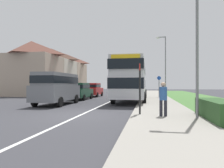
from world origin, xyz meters
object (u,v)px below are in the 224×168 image
(double_decker_bus, at_px, (131,78))
(parked_car_red, at_px, (93,89))
(pedestrian_at_stop, at_px, (163,97))
(bus_stop_sign, at_px, (140,85))
(street_lamp_mid, at_px, (165,62))
(street_lamp_near, at_px, (195,24))
(parked_van_grey, at_px, (57,86))
(cycle_route_sign, at_px, (159,86))
(parked_car_dark_green, at_px, (80,91))

(double_decker_bus, bearing_deg, parked_car_red, 130.73)
(pedestrian_at_stop, bearing_deg, bus_stop_sign, 156.47)
(double_decker_bus, height_order, street_lamp_mid, street_lamp_mid)
(bus_stop_sign, distance_m, street_lamp_near, 3.61)
(parked_van_grey, relative_size, pedestrian_at_stop, 3.02)
(parked_van_grey, height_order, pedestrian_at_stop, parked_van_grey)
(street_lamp_mid, bearing_deg, parked_car_red, -178.68)
(cycle_route_sign, relative_size, street_lamp_near, 0.35)
(parked_car_dark_green, bearing_deg, parked_car_red, 90.61)
(parked_car_dark_green, xyz_separation_m, street_lamp_near, (8.93, -10.75, 3.23))
(parked_car_dark_green, relative_size, street_lamp_mid, 0.57)
(parked_car_red, xyz_separation_m, bus_stop_sign, (6.61, -15.37, 0.59))
(parked_car_dark_green, distance_m, parked_car_red, 5.29)
(cycle_route_sign, xyz_separation_m, street_lamp_near, (0.73, -14.28, 2.74))
(double_decker_bus, bearing_deg, cycle_route_sign, 58.74)
(parked_van_grey, height_order, street_lamp_near, street_lamp_near)
(parked_car_red, relative_size, pedestrian_at_stop, 2.45)
(pedestrian_at_stop, height_order, bus_stop_sign, bus_stop_sign)
(parked_car_dark_green, height_order, bus_stop_sign, bus_stop_sign)
(street_lamp_near, bearing_deg, parked_van_grey, 148.74)
(parked_van_grey, relative_size, street_lamp_mid, 0.68)
(bus_stop_sign, bearing_deg, parked_car_red, 113.27)
(bus_stop_sign, distance_m, street_lamp_mid, 16.00)
(double_decker_bus, bearing_deg, parked_car_dark_green, 168.93)
(street_lamp_near, bearing_deg, cycle_route_sign, 92.91)
(street_lamp_near, bearing_deg, parked_car_red, 119.25)
(double_decker_bus, distance_m, pedestrian_at_stop, 9.81)
(parked_car_dark_green, bearing_deg, bus_stop_sign, -56.97)
(double_decker_bus, height_order, parked_car_dark_green, double_decker_bus)
(parked_car_dark_green, height_order, street_lamp_mid, street_lamp_mid)
(bus_stop_sign, xyz_separation_m, street_lamp_near, (2.38, -0.67, 2.63))
(cycle_route_sign, bearing_deg, double_decker_bus, -121.26)
(street_lamp_near, bearing_deg, pedestrian_at_stop, 171.13)
(parked_car_red, relative_size, street_lamp_near, 0.56)
(parked_van_grey, relative_size, street_lamp_near, 0.70)
(double_decker_bus, distance_m, bus_stop_sign, 9.11)
(pedestrian_at_stop, height_order, street_lamp_mid, street_lamp_mid)
(bus_stop_sign, relative_size, cycle_route_sign, 1.03)
(pedestrian_at_stop, bearing_deg, parked_car_dark_green, 125.87)
(double_decker_bus, xyz_separation_m, pedestrian_at_stop, (2.21, -9.48, -1.17))
(double_decker_bus, relative_size, street_lamp_mid, 1.38)
(cycle_route_sign, bearing_deg, parked_car_dark_green, -156.71)
(double_decker_bus, height_order, bus_stop_sign, double_decker_bus)
(cycle_route_sign, height_order, street_lamp_mid, street_lamp_mid)
(parked_van_grey, xyz_separation_m, street_lamp_near, (8.90, -5.40, 2.75))
(parked_car_dark_green, height_order, parked_car_red, parked_car_red)
(parked_van_grey, relative_size, parked_car_red, 1.23)
(double_decker_bus, height_order, parked_car_red, double_decker_bus)
(bus_stop_sign, bearing_deg, parked_van_grey, 144.04)
(double_decker_bus, bearing_deg, pedestrian_at_stop, -76.90)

